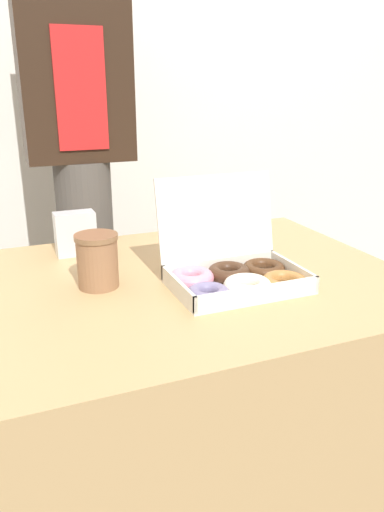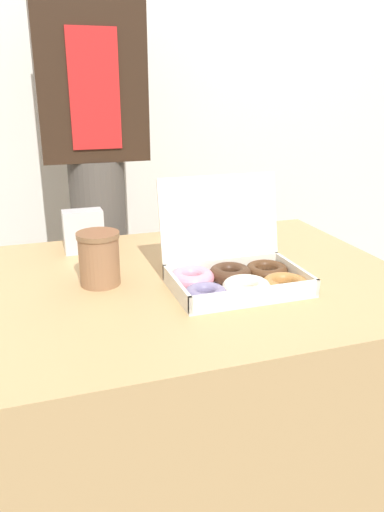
{
  "view_description": "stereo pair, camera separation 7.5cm",
  "coord_description": "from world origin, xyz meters",
  "px_view_note": "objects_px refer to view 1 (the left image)",
  "views": [
    {
      "loc": [
        -0.44,
        -1.07,
        1.17
      ],
      "look_at": [
        -0.02,
        -0.07,
        0.79
      ],
      "focal_mm": 35.0,
      "sensor_mm": 36.0,
      "label": 1
    },
    {
      "loc": [
        -0.36,
        -1.1,
        1.17
      ],
      "look_at": [
        -0.02,
        -0.07,
        0.79
      ],
      "focal_mm": 35.0,
      "sensor_mm": 36.0,
      "label": 2
    }
  ],
  "objects_px": {
    "donut_box": "(234,272)",
    "person_customer": "(81,154)",
    "coffee_cup": "(97,261)",
    "napkin_holder": "(75,233)"
  },
  "relations": [
    {
      "from": "coffee_cup",
      "to": "donut_box",
      "type": "bearing_deg",
      "value": -21.53
    },
    {
      "from": "person_customer",
      "to": "coffee_cup",
      "type": "bearing_deg",
      "value": -97.96
    },
    {
      "from": "donut_box",
      "to": "person_customer",
      "type": "bearing_deg",
      "value": 106.01
    },
    {
      "from": "napkin_holder",
      "to": "donut_box",
      "type": "bearing_deg",
      "value": -51.21
    },
    {
      "from": "donut_box",
      "to": "coffee_cup",
      "type": "relative_size",
      "value": 2.65
    },
    {
      "from": "donut_box",
      "to": "coffee_cup",
      "type": "distance_m",
      "value": 0.32
    },
    {
      "from": "person_customer",
      "to": "napkin_holder",
      "type": "bearing_deg",
      "value": -104.52
    },
    {
      "from": "napkin_holder",
      "to": "coffee_cup",
      "type": "bearing_deg",
      "value": -88.64
    },
    {
      "from": "coffee_cup",
      "to": "person_customer",
      "type": "bearing_deg",
      "value": 82.04
    },
    {
      "from": "coffee_cup",
      "to": "napkin_holder",
      "type": "distance_m",
      "value": 0.26
    }
  ]
}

